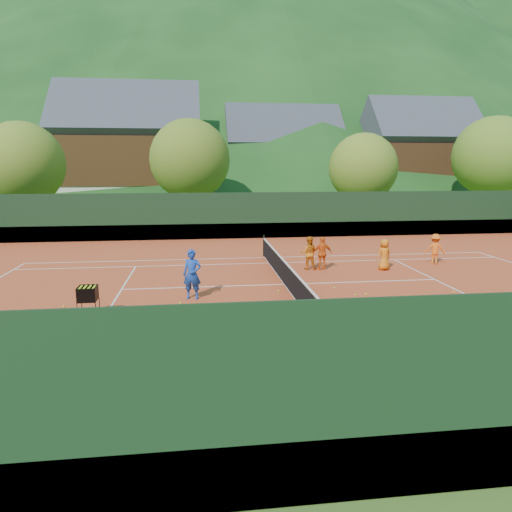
{
  "coord_description": "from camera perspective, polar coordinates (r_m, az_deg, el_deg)",
  "views": [
    {
      "loc": [
        -3.34,
        -17.5,
        4.71
      ],
      "look_at": [
        -1.17,
        0.0,
        1.21
      ],
      "focal_mm": 32.0,
      "sensor_mm": 36.0,
      "label": 1
    }
  ],
  "objects": [
    {
      "name": "clay_court",
      "position": [
        18.43,
        3.61,
        -3.58
      ],
      "size": [
        40.0,
        24.0,
        0.02
      ],
      "primitive_type": "cube",
      "color": "#B63E1D",
      "rests_on": "ground"
    },
    {
      "name": "tree_b",
      "position": [
        37.51,
        -8.27,
        11.85
      ],
      "size": [
        6.4,
        6.4,
        8.4
      ],
      "color": "#3C2518",
      "rests_on": "ground"
    },
    {
      "name": "tennis_ball_26",
      "position": [
        18.73,
        23.47,
        -4.13
      ],
      "size": [
        0.07,
        0.07,
        0.07
      ],
      "primitive_type": "sphere",
      "color": "#C5E926",
      "rests_on": "clay_court"
    },
    {
      "name": "tennis_ball_28",
      "position": [
        14.14,
        -7.41,
        -8.09
      ],
      "size": [
        0.07,
        0.07,
        0.07
      ],
      "primitive_type": "sphere",
      "color": "#C5E926",
      "rests_on": "clay_court"
    },
    {
      "name": "tennis_ball_12",
      "position": [
        11.9,
        6.73,
        -11.89
      ],
      "size": [
        0.07,
        0.07,
        0.07
      ],
      "primitive_type": "sphere",
      "color": "#C5E926",
      "rests_on": "clay_court"
    },
    {
      "name": "tennis_ball_23",
      "position": [
        14.49,
        14.26,
        -7.87
      ],
      "size": [
        0.07,
        0.07,
        0.07
      ],
      "primitive_type": "sphere",
      "color": "#C5E926",
      "rests_on": "clay_court"
    },
    {
      "name": "tennis_ball_3",
      "position": [
        12.89,
        14.07,
        -10.31
      ],
      "size": [
        0.07,
        0.07,
        0.07
      ],
      "primitive_type": "sphere",
      "color": "#C5E926",
      "rests_on": "clay_court"
    },
    {
      "name": "tennis_ball_15",
      "position": [
        15.37,
        28.97,
        -7.87
      ],
      "size": [
        0.07,
        0.07,
        0.07
      ],
      "primitive_type": "sphere",
      "color": "#C5E926",
      "rests_on": "clay_court"
    },
    {
      "name": "ball_hopper",
      "position": [
        15.21,
        -20.3,
        -4.52
      ],
      "size": [
        0.57,
        0.57,
        1.0
      ],
      "color": "black",
      "rests_on": "clay_court"
    },
    {
      "name": "perimeter_fence",
      "position": [
        18.15,
        3.66,
        0.26
      ],
      "size": [
        40.4,
        24.24,
        3.0
      ],
      "color": "black",
      "rests_on": "clay_court"
    },
    {
      "name": "student_a",
      "position": [
        21.03,
        6.62,
        0.38
      ],
      "size": [
        0.85,
        0.73,
        1.52
      ],
      "primitive_type": "imported",
      "rotation": [
        0.0,
        0.0,
        2.91
      ],
      "color": "orange",
      "rests_on": "clay_court"
    },
    {
      "name": "tennis_ball_19",
      "position": [
        12.48,
        -18.0,
        -11.26
      ],
      "size": [
        0.07,
        0.07,
        0.07
      ],
      "primitive_type": "sphere",
      "color": "#C5E926",
      "rests_on": "clay_court"
    },
    {
      "name": "tennis_ball_24",
      "position": [
        12.89,
        14.08,
        -10.3
      ],
      "size": [
        0.07,
        0.07,
        0.07
      ],
      "primitive_type": "sphere",
      "color": "#C5E926",
      "rests_on": "clay_court"
    },
    {
      "name": "tennis_ball_21",
      "position": [
        16.76,
        -22.89,
        -5.82
      ],
      "size": [
        0.07,
        0.07,
        0.07
      ],
      "primitive_type": "sphere",
      "color": "#C5E926",
      "rests_on": "clay_court"
    },
    {
      "name": "tennis_ball_2",
      "position": [
        11.17,
        16.16,
        -13.89
      ],
      "size": [
        0.07,
        0.07,
        0.07
      ],
      "primitive_type": "sphere",
      "color": "#C5E926",
      "rests_on": "clay_court"
    },
    {
      "name": "tennis_ball_18",
      "position": [
        11.81,
        6.75,
        -12.07
      ],
      "size": [
        0.07,
        0.07,
        0.07
      ],
      "primitive_type": "sphere",
      "color": "#C5E926",
      "rests_on": "clay_court"
    },
    {
      "name": "coach",
      "position": [
        16.38,
        -7.98,
        -2.28
      ],
      "size": [
        0.73,
        0.55,
        1.79
      ],
      "primitive_type": "imported",
      "rotation": [
        0.0,
        0.0,
        -0.2
      ],
      "color": "#183D9D",
      "rests_on": "clay_court"
    },
    {
      "name": "ground",
      "position": [
        18.43,
        3.61,
        -3.61
      ],
      "size": [
        400.0,
        400.0,
        0.0
      ],
      "primitive_type": "plane",
      "color": "#35571B",
      "rests_on": "ground"
    },
    {
      "name": "tennis_ball_10",
      "position": [
        16.03,
        -9.42,
        -5.83
      ],
      "size": [
        0.07,
        0.07,
        0.07
      ],
      "primitive_type": "sphere",
      "color": "#C5E926",
      "rests_on": "clay_court"
    },
    {
      "name": "chalet_right",
      "position": [
        52.93,
        19.47,
        11.19
      ],
      "size": [
        11.5,
        8.82,
        11.91
      ],
      "color": "beige",
      "rests_on": "ground"
    },
    {
      "name": "court_lines",
      "position": [
        18.42,
        3.61,
        -3.54
      ],
      "size": [
        23.83,
        11.03,
        0.0
      ],
      "color": "white",
      "rests_on": "clay_court"
    },
    {
      "name": "tennis_net",
      "position": [
        18.3,
        3.63,
        -2.04
      ],
      "size": [
        0.1,
        12.07,
        1.1
      ],
      "color": "black",
      "rests_on": "clay_court"
    },
    {
      "name": "tennis_ball_4",
      "position": [
        11.77,
        3.93,
        -12.11
      ],
      "size": [
        0.07,
        0.07,
        0.07
      ],
      "primitive_type": "sphere",
      "color": "#C5E926",
      "rests_on": "clay_court"
    },
    {
      "name": "tennis_ball_13",
      "position": [
        17.37,
        13.58,
        -4.65
      ],
      "size": [
        0.07,
        0.07,
        0.07
      ],
      "primitive_type": "sphere",
      "color": "#C5E926",
      "rests_on": "clay_court"
    },
    {
      "name": "student_c",
      "position": [
        21.56,
        15.74,
        0.17
      ],
      "size": [
        0.8,
        0.64,
        1.43
      ],
      "primitive_type": "imported",
      "rotation": [
        0.0,
        0.0,
        3.44
      ],
      "color": "orange",
      "rests_on": "clay_court"
    },
    {
      "name": "tennis_ball_27",
      "position": [
        16.04,
        27.05,
        -6.93
      ],
      "size": [
        0.07,
        0.07,
        0.07
      ],
      "primitive_type": "sphere",
      "color": "#C5E926",
      "rests_on": "clay_court"
    },
    {
      "name": "tree_a",
      "position": [
        37.69,
        -27.18,
        10.25
      ],
      "size": [
        6.0,
        6.0,
        7.88
      ],
      "color": "#3C2618",
      "rests_on": "ground"
    },
    {
      "name": "tennis_ball_20",
      "position": [
        14.02,
        15.24,
        -8.59
      ],
      "size": [
        0.07,
        0.07,
        0.07
      ],
      "primitive_type": "sphere",
      "color": "#C5E926",
      "rests_on": "clay_court"
    },
    {
      "name": "chalet_mid",
      "position": [
        52.34,
        3.26,
        11.51
      ],
      "size": [
        12.65,
        8.82,
        11.45
      ],
      "color": "beige",
      "rests_on": "ground"
    },
    {
      "name": "tennis_ball_11",
      "position": [
        17.31,
        2.84,
        -4.4
      ],
      "size": [
        0.07,
        0.07,
        0.07
      ],
      "primitive_type": "sphere",
      "color": "#C5E926",
      "rests_on": "clay_court"
    },
    {
      "name": "tennis_ball_8",
      "position": [
        11.58,
        -24.51,
        -13.56
      ],
      "size": [
        0.07,
        0.07,
        0.07
      ],
      "primitive_type": "sphere",
      "color": "#C5E926",
      "rests_on": "clay_court"
    },
    {
      "name": "chalet_left",
      "position": [
        47.97,
        -15.41,
        11.95
      ],
      "size": [
        13.8,
        9.93,
        12.92
      ],
      "color": "beige",
      "rests_on": "ground"
    },
    {
      "name": "tennis_ball_5",
      "position": [
        18.0,
        9.75,
        -3.94
      ],
      "size": [
        0.07,
        0.07,
        0.07
      ],
      "primitive_type": "sphere",
      "color": "#C5E926",
      "rests_on": "clay_court"
    },
    {
      "name": "student_d",
      "position": [
        23.62,
        21.46,
        0.81
      ],
      "size": [
        1.08,
        0.82,
        1.48
      ],
      "primitive_type": "imported",
      "rotation": [
        0.0,
        0.0,
        2.82
      ],
      "color": "orange",
      "rests_on": "clay_court"
    },
    {
      "name": "tree_d",
      "position": [
        45.27,
        27.51,
        11.01
      ],
      "size": [
        6.8,
        6.8,
        8.93
      ],
      "color": "#422A1A",
      "rests_on": "ground"
    },
    {
      "name": "mountain_far_right",
      "position": [
        196.47,
        23.43,
        22.93
      ],
      "size": [
        260.0,
        260.0,
        95.0
      ],
      "primitive_type": "cone",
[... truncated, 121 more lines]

